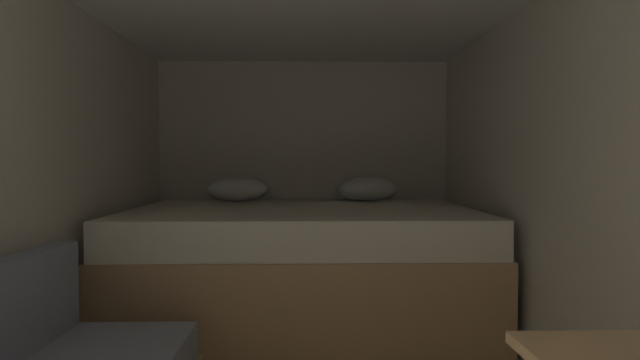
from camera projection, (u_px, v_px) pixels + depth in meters
wall_back at (303, 177)px, 4.59m from camera, size 2.62×0.05×2.03m
wall_right at (598, 193)px, 2.22m from camera, size 0.05×4.75×2.03m
bed at (302, 265)px, 3.70m from camera, size 2.40×1.70×1.02m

